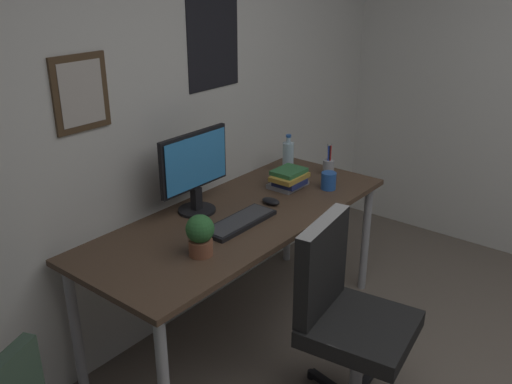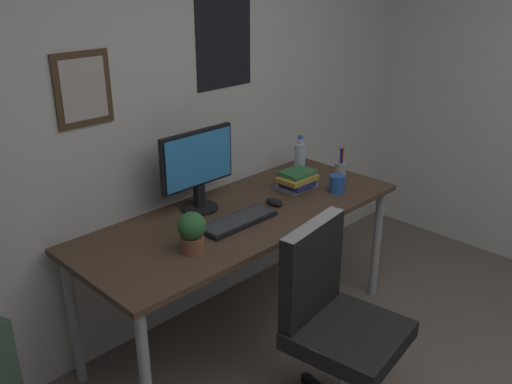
% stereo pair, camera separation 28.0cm
% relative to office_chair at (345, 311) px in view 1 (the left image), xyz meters
% --- Properties ---
extents(wall_back, '(4.40, 0.10, 2.60)m').
position_rel_office_chair_xyz_m(wall_back, '(-0.02, 1.16, 0.77)').
color(wall_back, silver).
rests_on(wall_back, ground_plane).
extents(desk, '(1.85, 0.73, 0.76)m').
position_rel_office_chair_xyz_m(desk, '(0.13, 0.72, 0.16)').
color(desk, '#4C3828').
rests_on(desk, ground_plane).
extents(office_chair, '(0.57, 0.57, 0.95)m').
position_rel_office_chair_xyz_m(office_chair, '(0.00, 0.00, 0.00)').
color(office_chair, black).
rests_on(office_chair, ground_plane).
extents(monitor, '(0.46, 0.20, 0.43)m').
position_rel_office_chair_xyz_m(monitor, '(0.01, 0.92, 0.47)').
color(monitor, black).
rests_on(monitor, desk).
extents(keyboard, '(0.43, 0.15, 0.03)m').
position_rel_office_chair_xyz_m(keyboard, '(0.03, 0.64, 0.24)').
color(keyboard, black).
rests_on(keyboard, desk).
extents(computer_mouse, '(0.06, 0.11, 0.04)m').
position_rel_office_chair_xyz_m(computer_mouse, '(0.33, 0.67, 0.25)').
color(computer_mouse, black).
rests_on(computer_mouse, desk).
extents(water_bottle, '(0.07, 0.07, 0.25)m').
position_rel_office_chair_xyz_m(water_bottle, '(0.78, 0.88, 0.34)').
color(water_bottle, silver).
rests_on(water_bottle, desk).
extents(coffee_mug_near, '(0.13, 0.09, 0.10)m').
position_rel_office_chair_xyz_m(coffee_mug_near, '(0.72, 0.54, 0.28)').
color(coffee_mug_near, '#2659B2').
rests_on(coffee_mug_near, desk).
extents(potted_plant, '(0.13, 0.13, 0.20)m').
position_rel_office_chair_xyz_m(potted_plant, '(-0.32, 0.58, 0.34)').
color(potted_plant, brown).
rests_on(potted_plant, desk).
extents(pen_cup, '(0.07, 0.07, 0.20)m').
position_rel_office_chair_xyz_m(pen_cup, '(0.92, 0.67, 0.29)').
color(pen_cup, '#9EA0A5').
rests_on(pen_cup, desk).
extents(book_stack_left, '(0.23, 0.18, 0.11)m').
position_rel_office_chair_xyz_m(book_stack_left, '(0.59, 0.74, 0.29)').
color(book_stack_left, gray).
rests_on(book_stack_left, desk).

